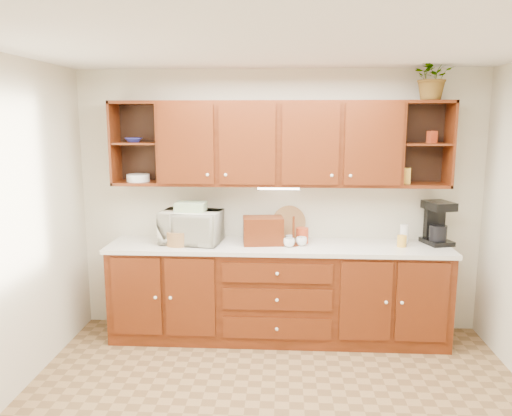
# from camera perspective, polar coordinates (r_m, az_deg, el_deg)

# --- Properties ---
(ceiling) EXTENTS (4.00, 4.00, 0.00)m
(ceiling) POSITION_cam_1_polar(r_m,az_deg,el_deg) (3.22, 2.34, 18.67)
(ceiling) COLOR white
(ceiling) RESTS_ON back_wall
(back_wall) EXTENTS (4.00, 0.00, 4.00)m
(back_wall) POSITION_cam_1_polar(r_m,az_deg,el_deg) (5.01, 2.60, 0.69)
(back_wall) COLOR beige
(back_wall) RESTS_ON floor
(base_cabinets) EXTENTS (3.20, 0.60, 0.90)m
(base_cabinets) POSITION_cam_1_polar(r_m,az_deg,el_deg) (4.93, 2.47, -9.68)
(base_cabinets) COLOR #3D1706
(base_cabinets) RESTS_ON floor
(countertop) EXTENTS (3.24, 0.64, 0.04)m
(countertop) POSITION_cam_1_polar(r_m,az_deg,el_deg) (4.78, 2.52, -4.42)
(countertop) COLOR silver
(countertop) RESTS_ON base_cabinets
(upper_cabinets) EXTENTS (3.20, 0.33, 0.80)m
(upper_cabinets) POSITION_cam_1_polar(r_m,az_deg,el_deg) (4.78, 2.75, 7.39)
(upper_cabinets) COLOR #3D1706
(upper_cabinets) RESTS_ON back_wall
(undercabinet_light) EXTENTS (0.40, 0.05, 0.02)m
(undercabinet_light) POSITION_cam_1_polar(r_m,az_deg,el_deg) (4.77, 2.58, 2.28)
(undercabinet_light) COLOR white
(undercabinet_light) RESTS_ON upper_cabinets
(wicker_basket) EXTENTS (0.29, 0.29, 0.14)m
(wicker_basket) POSITION_cam_1_polar(r_m,az_deg,el_deg) (4.79, -8.86, -3.42)
(wicker_basket) COLOR #96683E
(wicker_basket) RESTS_ON countertop
(microwave) EXTENTS (0.61, 0.45, 0.31)m
(microwave) POSITION_cam_1_polar(r_m,az_deg,el_deg) (4.84, -7.42, -2.17)
(microwave) COLOR beige
(microwave) RESTS_ON countertop
(towel_stack) EXTENTS (0.29, 0.22, 0.09)m
(towel_stack) POSITION_cam_1_polar(r_m,az_deg,el_deg) (4.80, -7.47, 0.15)
(towel_stack) COLOR #D5DB67
(towel_stack) RESTS_ON microwave
(wine_bottle) EXTENTS (0.09, 0.09, 0.30)m
(wine_bottle) POSITION_cam_1_polar(r_m,az_deg,el_deg) (4.86, -4.40, -2.12)
(wine_bottle) COLOR black
(wine_bottle) RESTS_ON countertop
(woven_tray) EXTENTS (0.35, 0.15, 0.33)m
(woven_tray) POSITION_cam_1_polar(r_m,az_deg,el_deg) (5.02, 3.78, -3.40)
(woven_tray) COLOR #96683E
(woven_tray) RESTS_ON countertop
(bread_box) EXTENTS (0.40, 0.28, 0.26)m
(bread_box) POSITION_cam_1_polar(r_m,az_deg,el_deg) (4.76, 0.81, -2.60)
(bread_box) COLOR #3D1706
(bread_box) RESTS_ON countertop
(mug_tree) EXTENTS (0.23, 0.24, 0.28)m
(mug_tree) POSITION_cam_1_polar(r_m,az_deg,el_deg) (4.74, 4.30, -3.76)
(mug_tree) COLOR #3D1706
(mug_tree) RESTS_ON countertop
(canister_red) EXTENTS (0.16, 0.16, 0.15)m
(canister_red) POSITION_cam_1_polar(r_m,az_deg,el_deg) (4.84, 5.30, -3.14)
(canister_red) COLOR #AF3819
(canister_red) RESTS_ON countertop
(canister_white) EXTENTS (0.08, 0.08, 0.18)m
(canister_white) POSITION_cam_1_polar(r_m,az_deg,el_deg) (5.01, 16.57, -2.85)
(canister_white) COLOR white
(canister_white) RESTS_ON countertop
(canister_yellow) EXTENTS (0.10, 0.10, 0.11)m
(canister_yellow) POSITION_cam_1_polar(r_m,az_deg,el_deg) (4.88, 16.32, -3.65)
(canister_yellow) COLOR gold
(canister_yellow) RESTS_ON countertop
(coffee_maker) EXTENTS (0.29, 0.34, 0.41)m
(coffee_maker) POSITION_cam_1_polar(r_m,az_deg,el_deg) (5.08, 19.98, -1.65)
(coffee_maker) COLOR black
(coffee_maker) RESTS_ON countertop
(bowl_stack) EXTENTS (0.21, 0.21, 0.04)m
(bowl_stack) POSITION_cam_1_polar(r_m,az_deg,el_deg) (4.99, -13.81, 7.55)
(bowl_stack) COLOR navy
(bowl_stack) RESTS_ON upper_cabinets
(plate_stack) EXTENTS (0.24, 0.24, 0.07)m
(plate_stack) POSITION_cam_1_polar(r_m,az_deg,el_deg) (5.01, -13.31, 3.38)
(plate_stack) COLOR white
(plate_stack) RESTS_ON upper_cabinets
(pantry_box_yellow) EXTENTS (0.10, 0.08, 0.15)m
(pantry_box_yellow) POSITION_cam_1_polar(r_m,az_deg,el_deg) (4.90, 16.78, 3.53)
(pantry_box_yellow) COLOR gold
(pantry_box_yellow) RESTS_ON upper_cabinets
(pantry_box_red) EXTENTS (0.09, 0.09, 0.11)m
(pantry_box_red) POSITION_cam_1_polar(r_m,az_deg,el_deg) (4.96, 19.47, 7.66)
(pantry_box_red) COLOR #AF3819
(pantry_box_red) RESTS_ON upper_cabinets
(potted_plant) EXTENTS (0.46, 0.43, 0.43)m
(potted_plant) POSITION_cam_1_polar(r_m,az_deg,el_deg) (4.94, 19.59, 14.00)
(potted_plant) COLOR #999999
(potted_plant) RESTS_ON upper_cabinets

